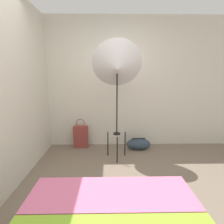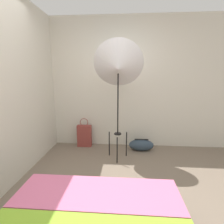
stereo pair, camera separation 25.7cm
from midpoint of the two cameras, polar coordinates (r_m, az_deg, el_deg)
ground_plane at (r=2.12m, az=0.81°, el=-32.07°), size 14.00×14.00×0.00m
wall_back at (r=3.60m, az=2.92°, el=9.15°), size 8.00×0.05×2.60m
wall_side_left at (r=2.89m, az=-24.76°, el=7.42°), size 0.05×8.00×2.60m
photo_umbrella at (r=2.94m, az=4.61°, el=14.50°), size 0.85×0.58×2.05m
tote_bag at (r=3.71m, az=-7.02°, el=-7.66°), size 0.29×0.12×0.61m
duffel_bag at (r=3.60m, az=11.59°, el=-10.53°), size 0.49×0.23×0.23m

